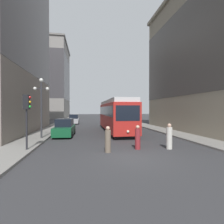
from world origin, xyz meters
TOP-DOWN VIEW (x-y plane):
  - ground_plane at (0.00, 0.00)m, footprint 200.00×200.00m
  - sidewalk_left at (-7.33, 40.00)m, footprint 2.51×120.00m
  - sidewalk_right at (7.33, 40.00)m, footprint 2.51×120.00m
  - streetcar at (1.08, 12.24)m, footprint 2.65×13.28m
  - transit_bus at (4.30, 24.24)m, footprint 2.97×12.23m
  - parked_car_left_near at (-4.78, 25.50)m, footprint 1.93×4.35m
  - parked_car_left_mid at (-4.78, 9.26)m, footprint 2.02×4.62m
  - pedestrian_crossing_near at (3.12, 1.90)m, footprint 0.40×0.40m
  - pedestrian_crossing_far at (-1.26, 1.56)m, footprint 0.38×0.38m
  - pedestrian_on_sidewalk at (0.91, 2.14)m, footprint 0.38×0.38m
  - traffic_light_near_left at (-6.46, 2.53)m, footprint 0.47×0.36m
  - lamp_post_left_near at (-6.68, 7.48)m, footprint 1.41×0.36m
  - building_left_midblock at (-16.44, 53.48)m, footprint 16.30×20.83m
  - building_right_corner at (13.65, 9.68)m, footprint 10.73×22.05m

SIDE VIEW (x-z plane):
  - ground_plane at x=0.00m, z-range 0.00..0.00m
  - sidewalk_left at x=-7.33m, z-range 0.00..0.15m
  - sidewalk_right at x=7.33m, z-range 0.00..0.15m
  - pedestrian_on_sidewalk at x=0.91m, z-range -0.06..1.62m
  - pedestrian_crossing_far at x=-1.26m, z-range -0.06..1.63m
  - pedestrian_crossing_near at x=3.12m, z-range -0.06..1.73m
  - parked_car_left_near at x=-4.78m, z-range -0.07..1.75m
  - parked_car_left_mid at x=-4.78m, z-range -0.07..1.75m
  - transit_bus at x=4.30m, z-range 0.22..3.67m
  - streetcar at x=1.08m, z-range 0.16..4.05m
  - traffic_light_near_left at x=-6.46m, z-range 1.11..4.69m
  - lamp_post_left_near at x=-6.68m, z-range 1.01..6.51m
  - building_right_corner at x=13.65m, z-range 0.25..18.29m
  - building_left_midblock at x=-16.44m, z-range 0.36..24.93m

